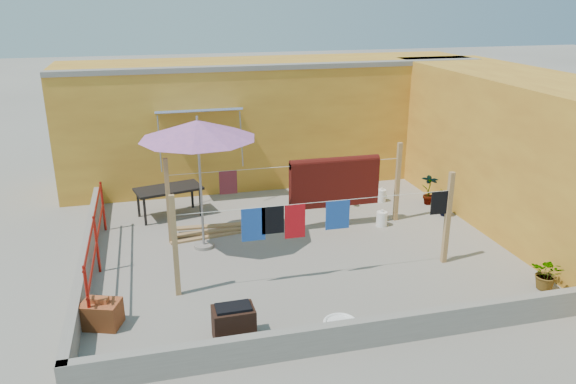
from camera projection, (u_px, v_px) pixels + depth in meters
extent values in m
plane|color=#9E998E|center=(298.00, 245.00, 11.44)|extent=(80.00, 80.00, 0.00)
cube|color=gold|center=(271.00, 120.00, 15.32)|extent=(11.00, 2.40, 3.20)
cube|color=gray|center=(280.00, 67.00, 13.84)|extent=(11.00, 0.35, 0.12)
cube|color=#2D51B2|center=(198.00, 111.00, 13.20)|extent=(2.00, 0.79, 0.22)
cylinder|color=gray|center=(160.00, 144.00, 12.86)|extent=(0.03, 0.30, 1.28)
cylinder|color=gray|center=(241.00, 139.00, 13.30)|extent=(0.03, 0.30, 1.28)
cube|color=gold|center=(531.00, 153.00, 12.11)|extent=(2.40, 9.00, 3.20)
cube|color=gray|center=(363.00, 333.00, 8.09)|extent=(8.30, 0.16, 0.44)
cube|color=gray|center=(87.00, 257.00, 10.42)|extent=(0.16, 7.30, 0.44)
cylinder|color=#A01810|center=(88.00, 299.00, 8.35)|extent=(0.05, 0.05, 1.10)
cylinder|color=#A01810|center=(97.00, 244.00, 10.18)|extent=(0.05, 0.05, 1.10)
cylinder|color=#A01810|center=(103.00, 206.00, 12.01)|extent=(0.05, 0.05, 1.10)
cylinder|color=#A01810|center=(94.00, 219.00, 10.01)|extent=(0.04, 4.20, 0.04)
cylinder|color=#A01810|center=(97.00, 242.00, 10.16)|extent=(0.04, 4.20, 0.04)
cube|color=tan|center=(175.00, 246.00, 9.28)|extent=(0.09, 0.09, 1.80)
cube|color=tan|center=(448.00, 218.00, 10.44)|extent=(0.09, 0.09, 1.80)
cube|color=tan|center=(398.00, 182.00, 12.45)|extent=(0.09, 0.09, 1.80)
cube|color=tan|center=(168.00, 201.00, 11.29)|extent=(0.09, 0.09, 1.80)
cylinder|color=silver|center=(320.00, 202.00, 9.68)|extent=(5.00, 0.01, 0.01)
cylinder|color=silver|center=(289.00, 166.00, 11.69)|extent=(5.00, 0.01, 0.01)
cube|color=#450F0B|center=(334.00, 183.00, 12.07)|extent=(1.97, 0.22, 1.01)
cube|color=black|center=(371.00, 172.00, 12.20)|extent=(0.39, 0.02, 0.52)
cube|color=maroon|center=(228.00, 182.00, 11.47)|extent=(0.37, 0.02, 0.50)
cube|color=#1F4CAB|center=(253.00, 225.00, 9.50)|extent=(0.41, 0.02, 0.59)
cube|color=black|center=(273.00, 220.00, 9.56)|extent=(0.39, 0.02, 0.50)
cube|color=red|center=(295.00, 221.00, 9.68)|extent=(0.36, 0.02, 0.62)
cube|color=#1F4CAB|center=(338.00, 215.00, 9.84)|extent=(0.43, 0.02, 0.53)
cube|color=black|center=(439.00, 203.00, 10.28)|extent=(0.34, 0.02, 0.44)
cylinder|color=gray|center=(204.00, 246.00, 11.36)|extent=(0.40, 0.40, 0.07)
cylinder|color=gray|center=(201.00, 187.00, 10.94)|extent=(0.05, 0.05, 2.57)
cone|color=#BC65A6|center=(198.00, 129.00, 10.56)|extent=(2.97, 2.97, 0.36)
cylinder|color=gray|center=(197.00, 119.00, 10.49)|extent=(0.04, 0.04, 0.11)
cube|color=black|center=(168.00, 189.00, 12.75)|extent=(1.60, 1.06, 0.06)
cube|color=black|center=(145.00, 212.00, 12.33)|extent=(0.06, 0.06, 0.64)
cube|color=black|center=(138.00, 203.00, 12.82)|extent=(0.06, 0.06, 0.64)
cube|color=black|center=(200.00, 202.00, 12.90)|extent=(0.06, 0.06, 0.64)
cube|color=black|center=(192.00, 195.00, 13.39)|extent=(0.06, 0.06, 0.64)
cube|color=#B35929|center=(102.00, 314.00, 8.60)|extent=(0.67, 0.58, 0.41)
cube|color=#BD572C|center=(100.00, 300.00, 8.52)|extent=(0.28, 0.20, 0.08)
cube|color=tan|center=(222.00, 234.00, 11.91)|extent=(2.20, 0.50, 0.04)
cube|color=tan|center=(225.00, 230.00, 12.03)|extent=(2.21, 0.31, 0.04)
cube|color=tan|center=(227.00, 225.00, 12.14)|extent=(2.21, 0.30, 0.04)
cube|color=black|center=(234.00, 324.00, 8.26)|extent=(0.62, 0.42, 0.51)
cube|color=black|center=(233.00, 307.00, 8.17)|extent=(0.52, 0.32, 0.04)
cylinder|color=white|center=(340.00, 325.00, 8.64)|extent=(0.51, 0.51, 0.07)
torus|color=white|center=(340.00, 323.00, 8.63)|extent=(0.54, 0.54, 0.05)
cylinder|color=white|center=(381.00, 196.00, 13.83)|extent=(0.22, 0.22, 0.30)
cylinder|color=white|center=(382.00, 189.00, 13.78)|extent=(0.06, 0.06, 0.05)
cylinder|color=white|center=(382.00, 219.00, 12.36)|extent=(0.24, 0.24, 0.33)
cylinder|color=white|center=(382.00, 211.00, 12.30)|extent=(0.07, 0.07, 0.05)
torus|color=#197419|center=(375.00, 195.00, 14.25)|extent=(0.56, 0.56, 0.04)
torus|color=#197419|center=(376.00, 193.00, 14.24)|extent=(0.47, 0.47, 0.04)
imported|color=#29621C|center=(332.00, 190.00, 13.40)|extent=(1.01, 1.00, 0.85)
imported|color=#29621C|center=(319.00, 178.00, 14.59)|extent=(0.46, 0.46, 0.66)
imported|color=#29621C|center=(429.00, 189.00, 13.56)|extent=(0.50, 0.49, 0.79)
imported|color=#29621C|center=(445.00, 202.00, 12.86)|extent=(0.46, 0.47, 0.67)
imported|color=#29621C|center=(548.00, 274.00, 9.66)|extent=(0.69, 0.70, 0.59)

